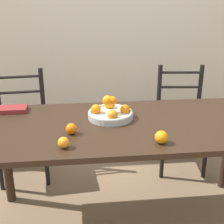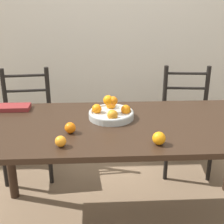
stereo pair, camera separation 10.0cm
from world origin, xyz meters
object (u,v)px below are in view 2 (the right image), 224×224
(orange_loose_1, at_px, (159,138))
(book_stack, at_px, (14,107))
(fruit_bowl, at_px, (111,113))
(orange_loose_0, at_px, (61,141))
(orange_loose_2, at_px, (70,128))
(chair_right, at_px, (186,122))
(chair_left, at_px, (28,125))

(orange_loose_1, relative_size, book_stack, 0.33)
(fruit_bowl, xyz_separation_m, orange_loose_0, (-0.30, -0.40, -0.01))
(orange_loose_1, bearing_deg, book_stack, 147.56)
(orange_loose_2, bearing_deg, orange_loose_1, -19.26)
(fruit_bowl, relative_size, chair_right, 0.32)
(orange_loose_0, xyz_separation_m, orange_loose_1, (0.54, -0.00, 0.01))
(orange_loose_2, xyz_separation_m, book_stack, (-0.43, 0.42, -0.02))
(orange_loose_1, height_order, chair_left, chair_left)
(orange_loose_1, distance_m, chair_left, 1.45)
(orange_loose_0, bearing_deg, orange_loose_2, 77.04)
(orange_loose_0, bearing_deg, chair_right, 45.41)
(orange_loose_0, height_order, orange_loose_2, orange_loose_2)
(fruit_bowl, height_order, orange_loose_1, fruit_bowl)
(orange_loose_1, height_order, book_stack, orange_loose_1)
(chair_left, xyz_separation_m, book_stack, (0.02, -0.43, 0.33))
(orange_loose_0, distance_m, chair_right, 1.48)
(chair_right, bearing_deg, fruit_bowl, -133.29)
(fruit_bowl, relative_size, orange_loose_1, 4.08)
(orange_loose_2, xyz_separation_m, chair_left, (-0.45, 0.85, -0.35))
(fruit_bowl, bearing_deg, book_stack, 164.21)
(fruit_bowl, distance_m, chair_left, 1.01)
(fruit_bowl, height_order, chair_left, chair_left)
(orange_loose_0, xyz_separation_m, chair_left, (-0.41, 1.02, -0.35))
(chair_right, bearing_deg, book_stack, -157.51)
(orange_loose_2, height_order, chair_right, chair_right)
(orange_loose_2, height_order, book_stack, orange_loose_2)
(orange_loose_1, height_order, orange_loose_2, orange_loose_1)
(orange_loose_0, height_order, book_stack, orange_loose_0)
(orange_loose_0, bearing_deg, orange_loose_1, -0.28)
(orange_loose_2, relative_size, book_stack, 0.30)
(chair_left, height_order, book_stack, chair_left)
(orange_loose_1, xyz_separation_m, chair_right, (0.47, 1.03, -0.35))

